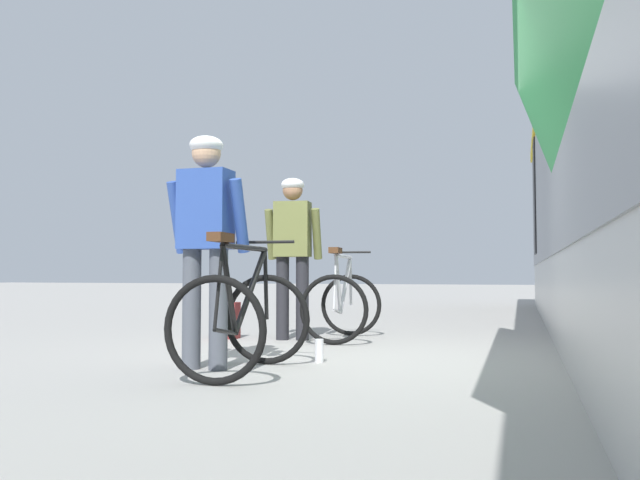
# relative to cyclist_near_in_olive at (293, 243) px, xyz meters

# --- Properties ---
(ground_plane) EXTENTS (80.00, 80.00, 0.00)m
(ground_plane) POSITION_rel_cyclist_near_in_olive_xyz_m (1.14, -1.34, -1.05)
(ground_plane) COLOR #A09E99
(cyclist_near_in_olive) EXTENTS (0.64, 0.35, 1.76)m
(cyclist_near_in_olive) POSITION_rel_cyclist_near_in_olive_xyz_m (0.00, 0.00, 0.00)
(cyclist_near_in_olive) COLOR #232328
(cyclist_near_in_olive) RESTS_ON ground
(cyclist_far_in_blue) EXTENTS (0.61, 0.31, 1.76)m
(cyclist_far_in_blue) POSITION_rel_cyclist_near_in_olive_xyz_m (0.10, -2.27, 0.00)
(cyclist_far_in_blue) COLOR #4C515B
(cyclist_far_in_blue) RESTS_ON ground
(bicycle_near_silver) EXTENTS (0.79, 1.12, 0.99)m
(bicycle_near_silver) POSITION_rel_cyclist_near_in_olive_xyz_m (0.53, 0.15, -0.65)
(bicycle_near_silver) COLOR black
(bicycle_near_silver) RESTS_ON ground
(bicycle_far_black) EXTENTS (0.76, 1.10, 0.99)m
(bicycle_far_black) POSITION_rel_cyclist_near_in_olive_xyz_m (0.47, -2.39, -0.65)
(bicycle_far_black) COLOR black
(bicycle_far_black) RESTS_ON ground
(backpack_on_platform) EXTENTS (0.29, 0.20, 0.40)m
(backpack_on_platform) POSITION_rel_cyclist_near_in_olive_xyz_m (-0.76, -0.07, -0.85)
(backpack_on_platform) COLOR maroon
(backpack_on_platform) RESTS_ON ground
(water_bottle_near_the_bikes) EXTENTS (0.07, 0.07, 0.19)m
(water_bottle_near_the_bikes) POSITION_rel_cyclist_near_in_olive_xyz_m (0.81, -1.65, -0.96)
(water_bottle_near_the_bikes) COLOR silver
(water_bottle_near_the_bikes) RESTS_ON ground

